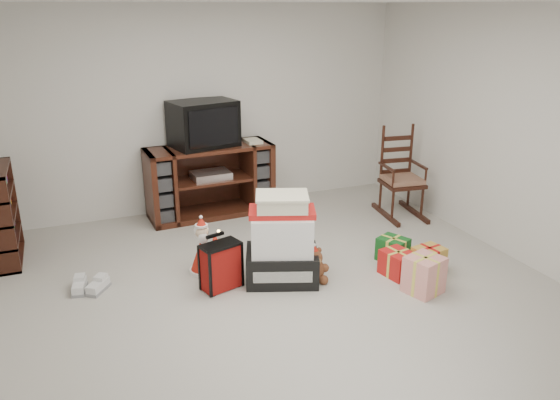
# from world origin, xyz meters

# --- Properties ---
(room) EXTENTS (5.01, 5.01, 2.51)m
(room) POSITION_xyz_m (0.00, 0.00, 1.25)
(room) COLOR #B8B1A8
(room) RESTS_ON ground
(tv_stand) EXTENTS (1.54, 0.61, 0.87)m
(tv_stand) POSITION_xyz_m (-0.06, 2.20, 0.44)
(tv_stand) COLOR #441B13
(tv_stand) RESTS_ON floor
(bookshelf) EXTENTS (0.27, 0.80, 0.98)m
(bookshelf) POSITION_xyz_m (-2.34, 1.72, 0.47)
(bookshelf) COLOR #33140D
(bookshelf) RESTS_ON floor
(rocking_chair) EXTENTS (0.55, 0.81, 1.14)m
(rocking_chair) POSITION_xyz_m (2.10, 1.33, 0.39)
(rocking_chair) COLOR #33140D
(rocking_chair) RESTS_ON floor
(gift_pile) EXTENTS (0.79, 0.69, 0.84)m
(gift_pile) POSITION_xyz_m (0.10, 0.26, 0.37)
(gift_pile) COLOR black
(gift_pile) RESTS_ON floor
(red_suitcase) EXTENTS (0.38, 0.27, 0.52)m
(red_suitcase) POSITION_xyz_m (-0.48, 0.31, 0.23)
(red_suitcase) COLOR maroon
(red_suitcase) RESTS_ON floor
(stocking) EXTENTS (0.31, 0.23, 0.61)m
(stocking) POSITION_xyz_m (0.21, 0.35, 0.31)
(stocking) COLOR #0D7A1E
(stocking) RESTS_ON floor
(teddy_bear) EXTENTS (0.22, 0.20, 0.33)m
(teddy_bear) POSITION_xyz_m (0.37, 0.12, 0.15)
(teddy_bear) COLOR brown
(teddy_bear) RESTS_ON floor
(santa_figurine) EXTENTS (0.33, 0.31, 0.68)m
(santa_figurine) POSITION_xyz_m (0.29, 0.67, 0.26)
(santa_figurine) COLOR #B32013
(santa_figurine) RESTS_ON floor
(mrs_claus_figurine) EXTENTS (0.28, 0.27, 0.58)m
(mrs_claus_figurine) POSITION_xyz_m (-0.55, 0.69, 0.22)
(mrs_claus_figurine) COLOR #B32013
(mrs_claus_figurine) RESTS_ON floor
(sneaker_pair) EXTENTS (0.37, 0.28, 0.09)m
(sneaker_pair) POSITION_xyz_m (-1.62, 0.72, 0.05)
(sneaker_pair) COLOR silver
(sneaker_pair) RESTS_ON floor
(gift_cluster) EXTENTS (0.58, 0.89, 0.27)m
(gift_cluster) POSITION_xyz_m (1.25, -0.09, 0.13)
(gift_cluster) COLOR red
(gift_cluster) RESTS_ON floor
(crt_television) EXTENTS (0.83, 0.68, 0.54)m
(crt_television) POSITION_xyz_m (-0.10, 2.23, 1.14)
(crt_television) COLOR black
(crt_television) RESTS_ON tv_stand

